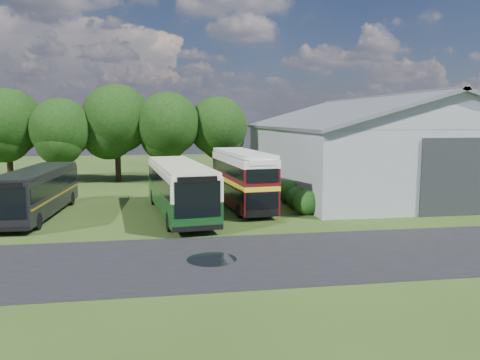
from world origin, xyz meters
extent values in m
plane|color=#263D13|center=(0.00, 0.00, 0.00)|extent=(120.00, 120.00, 0.00)
cube|color=black|center=(3.00, -3.00, 0.00)|extent=(60.00, 8.00, 0.02)
cylinder|color=black|center=(-1.50, -3.00, 0.00)|extent=(2.20, 2.20, 0.01)
cube|color=gray|center=(15.00, 16.00, 2.75)|extent=(18.00, 24.00, 5.50)
cube|color=#2D3033|center=(15.00, 3.92, 2.50)|extent=(5.20, 0.18, 5.00)
cylinder|color=black|center=(-18.00, 24.50, 1.71)|extent=(0.56, 0.56, 3.42)
sphere|color=black|center=(-18.00, 24.50, 5.89)|extent=(6.46, 6.46, 6.46)
cylinder|color=black|center=(-13.00, 23.50, 1.53)|extent=(0.56, 0.56, 3.06)
sphere|color=black|center=(-13.00, 23.50, 5.27)|extent=(5.78, 5.78, 5.78)
cylinder|color=black|center=(-8.00, 24.80, 1.80)|extent=(0.56, 0.56, 3.60)
sphere|color=black|center=(-8.00, 24.80, 6.20)|extent=(6.80, 6.80, 6.80)
cylinder|color=black|center=(-3.00, 23.80, 1.66)|extent=(0.56, 0.56, 3.31)
sphere|color=black|center=(-3.00, 23.80, 5.70)|extent=(6.26, 6.26, 6.26)
cylinder|color=black|center=(2.00, 24.60, 1.58)|extent=(0.56, 0.56, 3.17)
sphere|color=black|center=(2.00, 24.60, 5.46)|extent=(5.98, 5.98, 5.98)
sphere|color=#194714|center=(5.60, 6.00, 0.00)|extent=(1.70, 1.70, 1.70)
sphere|color=#194714|center=(5.60, 8.00, 0.00)|extent=(1.60, 1.60, 1.60)
sphere|color=#194714|center=(5.60, 10.00, 0.00)|extent=(1.80, 1.80, 1.80)
cube|color=#0E3513|center=(-2.54, 7.02, 1.85)|extent=(4.28, 12.44, 3.03)
cube|color=#4B0A11|center=(1.87, 8.81, 2.12)|extent=(3.25, 9.40, 3.69)
cube|color=black|center=(-11.45, 8.05, 1.65)|extent=(3.09, 11.03, 2.71)
camera|label=1|loc=(-3.49, -22.90, 6.14)|focal=35.00mm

